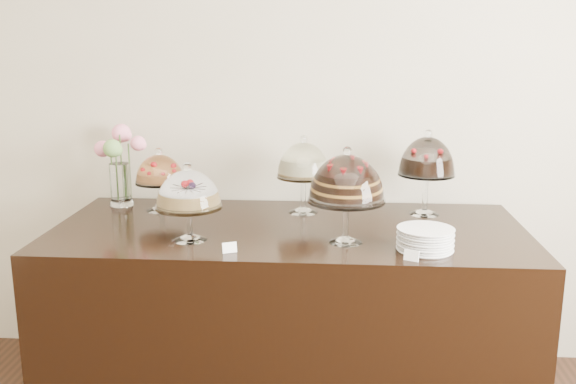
# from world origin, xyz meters

# --- Properties ---
(wall_back) EXTENTS (5.00, 0.04, 3.00)m
(wall_back) POSITION_xyz_m (0.00, 3.00, 1.50)
(wall_back) COLOR #BDB498
(wall_back) RESTS_ON ground
(display_counter) EXTENTS (2.20, 1.00, 0.90)m
(display_counter) POSITION_xyz_m (-0.10, 2.45, 0.45)
(display_counter) COLOR black
(display_counter) RESTS_ON ground
(cake_stand_sugar_sponge) EXTENTS (0.29, 0.29, 0.35)m
(cake_stand_sugar_sponge) POSITION_xyz_m (-0.51, 2.22, 1.11)
(cake_stand_sugar_sponge) COLOR white
(cake_stand_sugar_sponge) RESTS_ON display_counter
(cake_stand_choco_layer) EXTENTS (0.33, 0.33, 0.42)m
(cake_stand_choco_layer) POSITION_xyz_m (0.16, 2.23, 1.17)
(cake_stand_choco_layer) COLOR white
(cake_stand_choco_layer) RESTS_ON display_counter
(cake_stand_cheesecake) EXTENTS (0.27, 0.27, 0.40)m
(cake_stand_cheesecake) POSITION_xyz_m (-0.04, 2.72, 1.15)
(cake_stand_cheesecake) COLOR white
(cake_stand_cheesecake) RESTS_ON display_counter
(cake_stand_dark_choco) EXTENTS (0.28, 0.28, 0.43)m
(cake_stand_dark_choco) POSITION_xyz_m (0.57, 2.73, 1.18)
(cake_stand_dark_choco) COLOR white
(cake_stand_dark_choco) RESTS_ON display_counter
(cake_stand_fruit_tart) EXTENTS (0.25, 0.25, 0.33)m
(cake_stand_fruit_tart) POSITION_xyz_m (-0.78, 2.70, 1.10)
(cake_stand_fruit_tart) COLOR white
(cake_stand_fruit_tart) RESTS_ON display_counter
(flower_vase) EXTENTS (0.26, 0.27, 0.42)m
(flower_vase) POSITION_xyz_m (-1.02, 2.80, 1.13)
(flower_vase) COLOR white
(flower_vase) RESTS_ON display_counter
(plate_stack) EXTENTS (0.23, 0.23, 0.09)m
(plate_stack) POSITION_xyz_m (0.49, 2.15, 0.95)
(plate_stack) COLOR white
(plate_stack) RESTS_ON display_counter
(price_card_left) EXTENTS (0.06, 0.04, 0.04)m
(price_card_left) POSITION_xyz_m (-0.31, 2.06, 0.92)
(price_card_left) COLOR white
(price_card_left) RESTS_ON display_counter
(price_card_right) EXTENTS (0.06, 0.04, 0.04)m
(price_card_right) POSITION_xyz_m (0.42, 2.01, 0.92)
(price_card_right) COLOR white
(price_card_right) RESTS_ON display_counter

